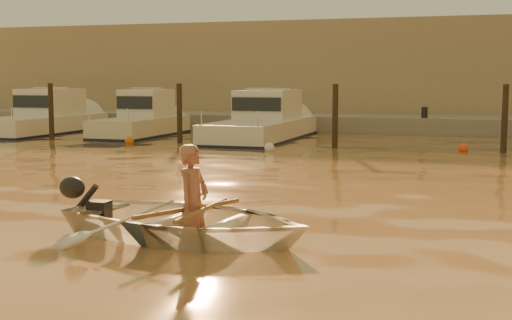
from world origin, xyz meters
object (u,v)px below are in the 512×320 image
(moored_boat_1, at_px, (141,120))
(moored_boat_2, at_px, (262,122))
(waterfront_building, at_px, (396,74))
(person, at_px, (193,203))
(moored_boat_0, at_px, (42,118))
(dinghy, at_px, (187,221))

(moored_boat_1, relative_size, moored_boat_2, 0.74)
(moored_boat_2, bearing_deg, waterfront_building, 73.31)
(person, height_order, moored_boat_0, moored_boat_0)
(person, bearing_deg, moored_boat_2, 22.32)
(person, relative_size, moored_boat_2, 0.20)
(moored_boat_1, height_order, moored_boat_2, same)
(person, distance_m, moored_boat_0, 20.19)
(person, relative_size, moored_boat_1, 0.28)
(moored_boat_1, relative_size, waterfront_building, 0.13)
(moored_boat_0, height_order, moored_boat_2, same)
(dinghy, distance_m, moored_boat_2, 15.86)
(dinghy, bearing_deg, moored_boat_1, 37.28)
(dinghy, xyz_separation_m, moored_boat_0, (-12.96, 15.38, 0.38))
(person, xyz_separation_m, moored_boat_0, (-13.06, 15.40, 0.13))
(moored_boat_0, distance_m, moored_boat_2, 9.13)
(moored_boat_0, relative_size, moored_boat_1, 1.24)
(person, bearing_deg, waterfront_building, 9.37)
(moored_boat_2, xyz_separation_m, waterfront_building, (3.30, 11.00, 1.77))
(dinghy, bearing_deg, moored_boat_2, 21.99)
(dinghy, xyz_separation_m, person, (0.10, -0.01, 0.25))
(dinghy, relative_size, waterfront_building, 0.08)
(dinghy, height_order, moored_boat_2, moored_boat_2)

